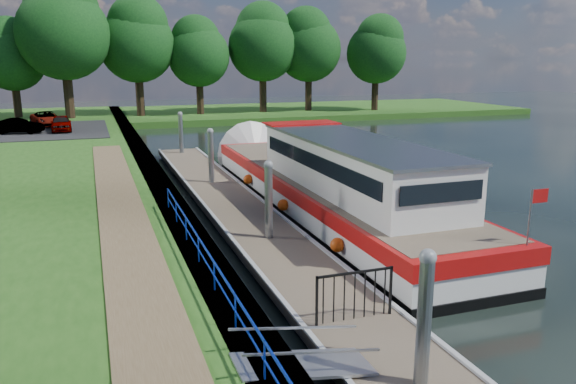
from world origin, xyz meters
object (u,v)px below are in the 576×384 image
object	(u,v)px
car_a	(61,123)
car_b	(18,126)
pontoon	(235,210)
barge	(320,182)
car_d	(47,119)

from	to	relation	value
car_a	car_b	world-z (taller)	car_a
pontoon	barge	world-z (taller)	barge
barge	car_d	distance (m)	30.24
pontoon	barge	xyz separation A→B (m)	(3.60, -0.21, 0.90)
barge	car_a	bearing A→B (deg)	114.40
barge	car_d	xyz separation A→B (m)	(-12.06, 27.72, 0.33)
barge	car_d	bearing A→B (deg)	113.51
barge	car_b	bearing A→B (deg)	120.35
pontoon	car_b	bearing A→B (deg)	113.55
pontoon	car_a	bearing A→B (deg)	107.02
car_b	barge	bearing A→B (deg)	-139.22
car_a	car_b	size ratio (longest dim) A/B	1.04
car_b	pontoon	bearing A→B (deg)	-146.02
car_b	car_d	distance (m)	4.60
car_b	car_d	bearing A→B (deg)	-10.67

